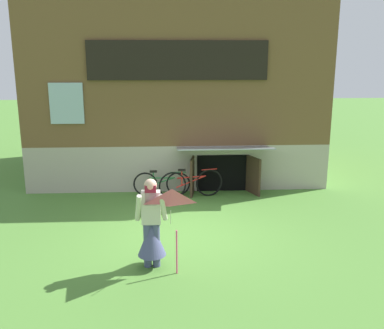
{
  "coord_description": "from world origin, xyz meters",
  "views": [
    {
      "loc": [
        -0.29,
        -9.09,
        3.81
      ],
      "look_at": [
        0.24,
        0.57,
        1.39
      ],
      "focal_mm": 41.32,
      "sensor_mm": 36.0,
      "label": 1
    }
  ],
  "objects_px": {
    "bicycle_red": "(191,184)",
    "bicycle_green": "(162,183)",
    "kite": "(172,209)",
    "person": "(151,230)"
  },
  "relations": [
    {
      "from": "bicycle_red",
      "to": "bicycle_green",
      "type": "xyz_separation_m",
      "value": [
        -0.8,
        0.22,
        -0.05
      ]
    },
    {
      "from": "bicycle_red",
      "to": "bicycle_green",
      "type": "distance_m",
      "value": 0.83
    },
    {
      "from": "bicycle_red",
      "to": "bicycle_green",
      "type": "height_order",
      "value": "bicycle_red"
    },
    {
      "from": "bicycle_red",
      "to": "bicycle_green",
      "type": "relative_size",
      "value": 1.12
    },
    {
      "from": "kite",
      "to": "bicycle_red",
      "type": "relative_size",
      "value": 0.88
    },
    {
      "from": "person",
      "to": "kite",
      "type": "bearing_deg",
      "value": -40.35
    },
    {
      "from": "bicycle_red",
      "to": "person",
      "type": "bearing_deg",
      "value": -115.99
    },
    {
      "from": "bicycle_green",
      "to": "person",
      "type": "bearing_deg",
      "value": -91.02
    },
    {
      "from": "kite",
      "to": "bicycle_red",
      "type": "distance_m",
      "value": 4.61
    },
    {
      "from": "person",
      "to": "bicycle_red",
      "type": "distance_m",
      "value": 4.12
    }
  ]
}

